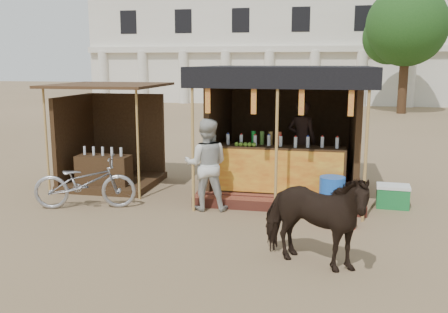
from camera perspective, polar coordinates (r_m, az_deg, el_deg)
ground at (r=8.28m, az=-2.27°, el=-9.55°), size 120.00×120.00×0.00m
main_stall at (r=11.08m, az=7.05°, el=1.12°), size 3.60×3.61×2.78m
secondary_stall at (r=12.06m, az=-13.29°, el=0.83°), size 2.40×2.40×2.38m
cow at (r=7.15m, az=10.15°, el=-7.02°), size 1.85×1.34×1.42m
motorbike at (r=10.27m, az=-15.61°, el=-2.87°), size 2.10×1.21×1.05m
bystander at (r=9.73m, az=-2.02°, el=-0.93°), size 0.97×0.80×1.80m
blue_barrel at (r=9.86m, az=12.23°, el=-4.29°), size 0.60×0.60×0.71m
red_crate at (r=9.14m, az=13.17°, el=-6.85°), size 0.50×0.50×0.30m
cooler at (r=10.56m, az=18.72°, el=-4.30°), size 0.67×0.48×0.46m
background_building at (r=37.69m, az=5.88°, el=12.42°), size 26.00×7.45×8.18m
tree at (r=29.98m, az=19.74°, el=13.54°), size 4.50×4.40×7.00m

